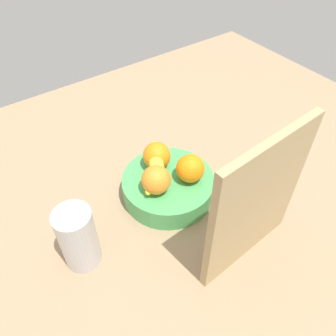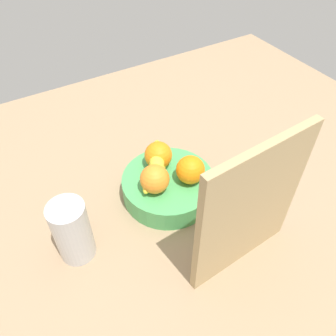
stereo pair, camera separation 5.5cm
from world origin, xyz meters
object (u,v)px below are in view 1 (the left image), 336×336
Objects in this scene: fruit_bowl at (168,186)px; cutting_board at (257,204)px; thermos_tumbler at (78,238)px; orange_center at (156,180)px; orange_front_right at (157,156)px; banana_bunch at (156,167)px; orange_front_left at (190,168)px.

cutting_board reaches higher than fruit_bowl.
cutting_board is at bearing 147.49° from thermos_tumbler.
cutting_board is (-9.39, 24.28, 7.76)cm from orange_center.
fruit_bowl is 3.30× the size of orange_front_right.
orange_front_right is 0.45× the size of thermos_tumbler.
orange_front_right is 0.21× the size of cutting_board.
banana_bunch is at bearing -58.66° from fruit_bowl.
cutting_board reaches higher than banana_bunch.
thermos_tumbler reaches higher than fruit_bowl.
thermos_tumbler is (26.64, 7.88, -1.02)cm from banana_bunch.
thermos_tumbler is at bearing 2.44° from orange_front_left.
orange_front_left is at bearing 115.81° from orange_front_right.
thermos_tumbler is (28.80, 10.70, -1.77)cm from orange_front_right.
orange_front_left reaches higher than banana_bunch.
cutting_board is (0.35, 22.41, 7.76)cm from orange_front_left.
orange_front_left is at bearing -177.56° from thermos_tumbler.
thermos_tumbler is (23.55, 3.28, -1.77)cm from orange_center.
banana_bunch is 30.75cm from cutting_board.
cutting_board is at bearing 97.44° from orange_front_right.
banana_bunch reaches higher than fruit_bowl.
orange_front_right is at bearing -93.26° from fruit_bowl.
orange_center reaches higher than banana_bunch.
orange_front_right is 9.08cm from orange_center.
orange_front_left is 10.31cm from orange_front_right.
cutting_board reaches higher than orange_front_right.
cutting_board reaches higher than thermos_tumbler.
orange_front_right is 30.77cm from thermos_tumbler.
orange_front_right is at bearing -159.62° from thermos_tumbler.
cutting_board is (-4.14, 31.69, 7.76)cm from orange_front_right.
orange_center is at bearing -10.85° from orange_front_left.
cutting_board reaches higher than orange_front_left.
orange_front_left is 1.00× the size of orange_center.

